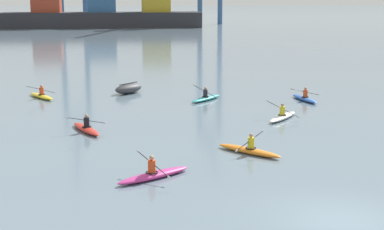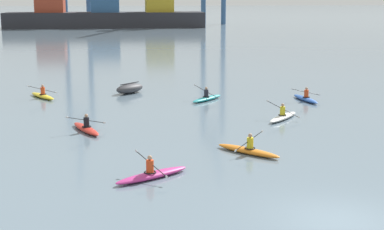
% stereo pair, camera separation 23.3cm
% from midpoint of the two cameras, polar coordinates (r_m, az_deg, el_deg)
% --- Properties ---
extents(ground_plane, '(800.00, 800.00, 0.00)m').
position_cam_midpoint_polar(ground_plane, '(19.49, 14.49, -10.00)').
color(ground_plane, slate).
extents(container_barge, '(43.69, 9.23, 8.91)m').
position_cam_midpoint_polar(container_barge, '(133.18, -8.30, 9.71)').
color(container_barge, '#28282D').
rests_on(container_barge, ground).
extents(capsized_dinghy, '(2.59, 2.64, 0.76)m').
position_cam_midpoint_polar(capsized_dinghy, '(43.08, -5.96, 2.60)').
color(capsized_dinghy, '#38383D').
rests_on(capsized_dinghy, ground).
extents(kayak_white, '(2.63, 3.00, 1.07)m').
position_cam_midpoint_polar(kayak_white, '(34.22, 9.08, -0.13)').
color(kayak_white, silver).
rests_on(kayak_white, ground).
extents(kayak_blue, '(2.23, 3.45, 0.95)m').
position_cam_midpoint_polar(kayak_blue, '(40.52, 11.21, 1.61)').
color(kayak_blue, '#2856B2').
rests_on(kayak_blue, ground).
extents(kayak_yellow, '(2.27, 3.22, 1.02)m').
position_cam_midpoint_polar(kayak_yellow, '(42.18, -14.26, 1.87)').
color(kayak_yellow, yellow).
rests_on(kayak_yellow, ground).
extents(kayak_red, '(2.08, 3.37, 0.95)m').
position_cam_midpoint_polar(kayak_red, '(31.31, -10.11, -1.27)').
color(kayak_red, red).
rests_on(kayak_red, ground).
extents(kayak_teal, '(2.70, 2.95, 1.07)m').
position_cam_midpoint_polar(kayak_teal, '(39.89, 1.64, 1.68)').
color(kayak_teal, teal).
rests_on(kayak_teal, ground).
extents(kayak_magenta, '(3.18, 2.35, 0.99)m').
position_cam_midpoint_polar(kayak_magenta, '(23.04, -3.65, -5.79)').
color(kayak_magenta, '#C13384').
rests_on(kayak_magenta, ground).
extents(kayak_orange, '(2.69, 2.95, 0.95)m').
position_cam_midpoint_polar(kayak_orange, '(26.65, 5.78, -3.41)').
color(kayak_orange, orange).
rests_on(kayak_orange, ground).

